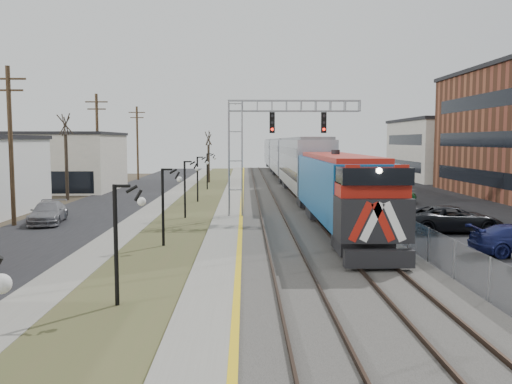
{
  "coord_description": "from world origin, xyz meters",
  "views": [
    {
      "loc": [
        0.17,
        -9.26,
        5.39
      ],
      "look_at": [
        0.76,
        20.08,
        2.6
      ],
      "focal_mm": 38.0,
      "sensor_mm": 36.0,
      "label": 1
    }
  ],
  "objects": [
    {
      "name": "signal_gantry",
      "position": [
        1.22,
        27.99,
        5.59
      ],
      "size": [
        9.0,
        1.07,
        8.15
      ],
      "color": "gray",
      "rests_on": "ground"
    },
    {
      "name": "street_west",
      "position": [
        -11.5,
        35.0,
        0.02
      ],
      "size": [
        7.0,
        120.0,
        0.04
      ],
      "primitive_type": "cube",
      "color": "black",
      "rests_on": "ground"
    },
    {
      "name": "grass_median",
      "position": [
        -4.0,
        35.0,
        0.03
      ],
      "size": [
        4.0,
        120.0,
        0.06
      ],
      "primitive_type": "cube",
      "color": "#4A502B",
      "rests_on": "ground"
    },
    {
      "name": "platform",
      "position": [
        -1.0,
        35.0,
        0.12
      ],
      "size": [
        2.0,
        120.0,
        0.24
      ],
      "primitive_type": "cube",
      "color": "gray",
      "rests_on": "ground"
    },
    {
      "name": "sidewalk",
      "position": [
        -7.0,
        35.0,
        0.04
      ],
      "size": [
        2.0,
        120.0,
        0.08
      ],
      "primitive_type": "cube",
      "color": "gray",
      "rests_on": "ground"
    },
    {
      "name": "car_street_b",
      "position": [
        -12.62,
        25.78,
        0.7
      ],
      "size": [
        2.69,
        5.04,
        1.39
      ],
      "primitive_type": "imported",
      "rotation": [
        0.0,
        0.0,
        0.16
      ],
      "color": "gray",
      "rests_on": "ground"
    },
    {
      "name": "car_lot_f",
      "position": [
        12.61,
        37.15,
        0.75
      ],
      "size": [
        4.82,
        3.27,
        1.5
      ],
      "primitive_type": "imported",
      "rotation": [
        0.0,
        0.0,
        1.16
      ],
      "color": "#0C401E",
      "rests_on": "ground"
    },
    {
      "name": "parking_lot",
      "position": [
        16.0,
        35.0,
        0.02
      ],
      "size": [
        16.0,
        120.0,
        0.04
      ],
      "primitive_type": "cube",
      "color": "black",
      "rests_on": "ground"
    },
    {
      "name": "lampposts",
      "position": [
        -4.0,
        18.29,
        2.0
      ],
      "size": [
        0.14,
        62.14,
        4.0
      ],
      "color": "black",
      "rests_on": "ground"
    },
    {
      "name": "utility_poles",
      "position": [
        -14.5,
        25.0,
        5.0
      ],
      "size": [
        0.28,
        80.28,
        10.0
      ],
      "color": "#4C3823",
      "rests_on": "ground"
    },
    {
      "name": "train",
      "position": [
        5.5,
        56.29,
        2.92
      ],
      "size": [
        3.0,
        85.85,
        5.33
      ],
      "color": "#115392",
      "rests_on": "ground"
    },
    {
      "name": "ballast_bed",
      "position": [
        4.0,
        35.0,
        0.1
      ],
      "size": [
        8.0,
        120.0,
        0.2
      ],
      "primitive_type": "cube",
      "color": "#595651",
      "rests_on": "ground"
    },
    {
      "name": "platform_edge",
      "position": [
        -0.12,
        35.0,
        0.24
      ],
      "size": [
        0.24,
        120.0,
        0.01
      ],
      "primitive_type": "cube",
      "color": "gold",
      "rests_on": "platform"
    },
    {
      "name": "fence",
      "position": [
        8.2,
        35.0,
        0.8
      ],
      "size": [
        0.04,
        120.0,
        1.6
      ],
      "primitive_type": "cube",
      "color": "gray",
      "rests_on": "ground"
    },
    {
      "name": "car_lot_e",
      "position": [
        10.58,
        32.61,
        0.77
      ],
      "size": [
        4.66,
        2.14,
        1.55
      ],
      "primitive_type": "imported",
      "rotation": [
        0.0,
        0.0,
        1.5
      ],
      "color": "gray",
      "rests_on": "ground"
    },
    {
      "name": "car_lot_c",
      "position": [
        12.36,
        21.95,
        0.77
      ],
      "size": [
        5.6,
        2.64,
        1.55
      ],
      "primitive_type": "imported",
      "rotation": [
        0.0,
        0.0,
        1.58
      ],
      "color": "black",
      "rests_on": "ground"
    },
    {
      "name": "bare_trees",
      "position": [
        -12.66,
        38.91,
        2.7
      ],
      "size": [
        12.3,
        42.3,
        5.95
      ],
      "color": "#382D23",
      "rests_on": "ground"
    },
    {
      "name": "track_near",
      "position": [
        2.0,
        35.0,
        0.28
      ],
      "size": [
        1.58,
        120.0,
        0.15
      ],
      "color": "#2D2119",
      "rests_on": "ballast_bed"
    },
    {
      "name": "track_far",
      "position": [
        5.5,
        35.0,
        0.28
      ],
      "size": [
        1.58,
        120.0,
        0.15
      ],
      "color": "#2D2119",
      "rests_on": "ballast_bed"
    }
  ]
}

